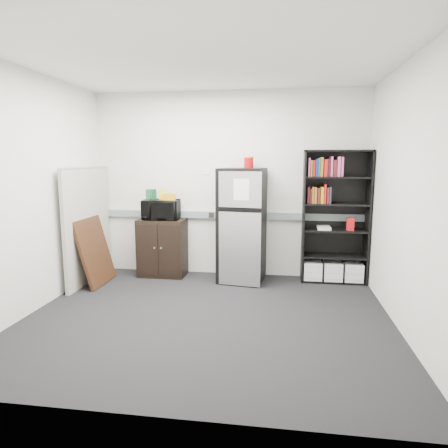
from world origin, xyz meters
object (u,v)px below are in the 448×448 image
cubicle_partition (88,225)px  cabinet (162,247)px  microwave (161,210)px  refrigerator (242,225)px  bookshelf (335,218)px

cubicle_partition → cabinet: 1.10m
microwave → refrigerator: size_ratio=0.32×
cubicle_partition → bookshelf: bearing=8.1°
cubicle_partition → microwave: size_ratio=3.12×
bookshelf → cabinet: bookshelf is taller
bookshelf → microwave: (-2.49, -0.08, 0.08)m
bookshelf → cubicle_partition: bearing=-171.9°
microwave → cubicle_partition: bearing=-161.0°
cabinet → refrigerator: refrigerator is taller
bookshelf → cabinet: size_ratio=2.17×
cabinet → microwave: microwave is taller
refrigerator → cabinet: bearing=-176.1°
bookshelf → refrigerator: bearing=-173.6°
bookshelf → cabinet: bearing=-178.5°
cubicle_partition → microwave: 1.04m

